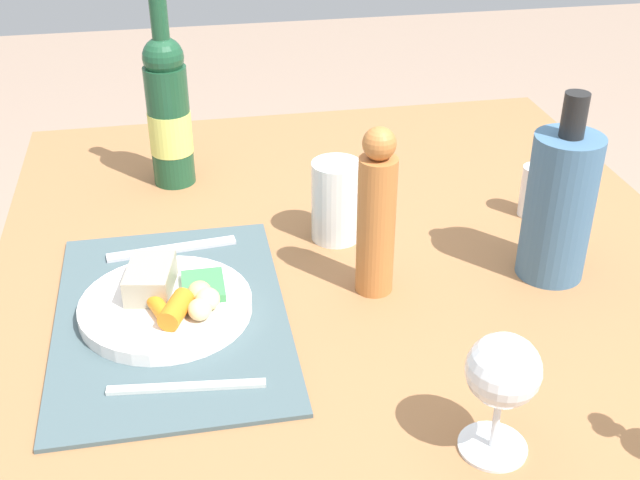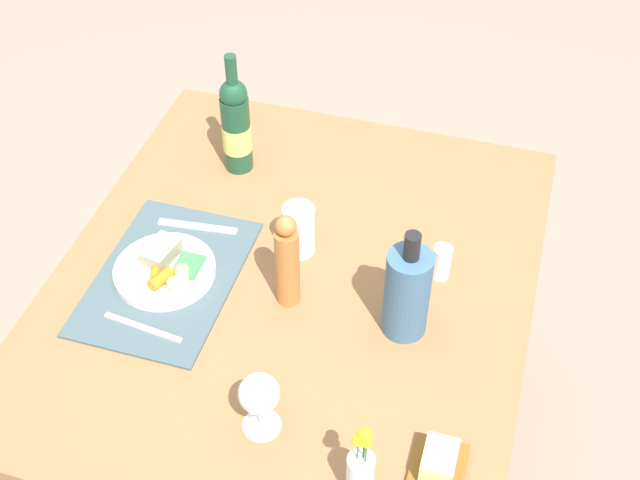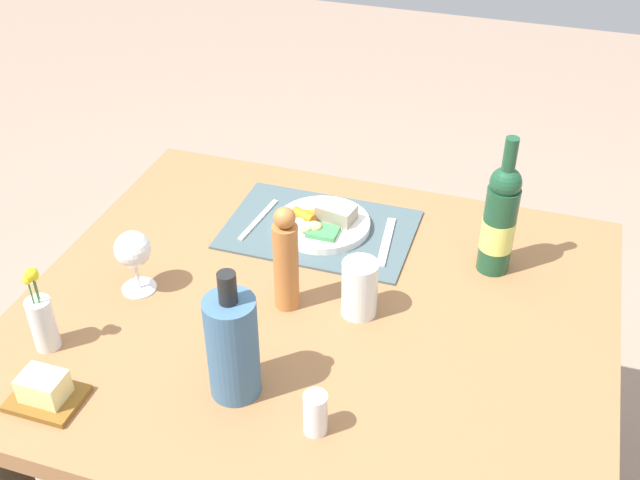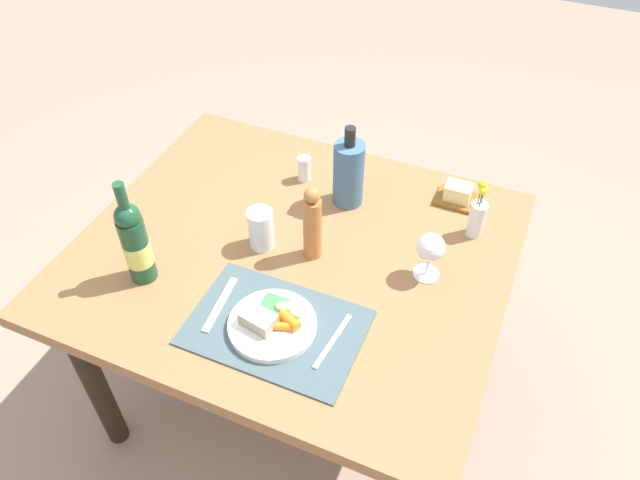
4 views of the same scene
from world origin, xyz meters
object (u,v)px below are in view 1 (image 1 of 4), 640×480
(dinner_plate, at_px, (168,302))
(knife, at_px, (187,387))
(water_tumbler, at_px, (336,206))
(salt_shaker, at_px, (534,191))
(wine_bottle, at_px, (169,112))
(pepper_mill, at_px, (376,216))
(dining_table, at_px, (356,317))
(cooler_bottle, at_px, (559,205))
(wine_glass, at_px, (503,374))
(fork, at_px, (172,249))

(dinner_plate, distance_m, knife, 0.16)
(dinner_plate, height_order, water_tumbler, water_tumbler)
(water_tumbler, height_order, salt_shaker, water_tumbler)
(water_tumbler, bearing_deg, wine_bottle, -135.72)
(pepper_mill, bearing_deg, dining_table, -171.57)
(cooler_bottle, xyz_separation_m, salt_shaker, (-0.17, 0.05, -0.07))
(pepper_mill, height_order, wine_bottle, wine_bottle)
(dinner_plate, relative_size, knife, 1.23)
(salt_shaker, bearing_deg, wine_bottle, -112.23)
(cooler_bottle, xyz_separation_m, wine_glass, (0.32, -0.21, -0.01))
(wine_glass, distance_m, wine_bottle, 0.78)
(fork, bearing_deg, dining_table, 65.95)
(wine_glass, bearing_deg, water_tumbler, -171.06)
(dinner_plate, height_order, knife, dinner_plate)
(dining_table, relative_size, dinner_plate, 5.39)
(cooler_bottle, distance_m, wine_bottle, 0.66)
(water_tumbler, xyz_separation_m, pepper_mill, (0.15, 0.02, 0.06))
(wine_glass, xyz_separation_m, wine_bottle, (-0.72, -0.31, 0.03))
(dinner_plate, xyz_separation_m, fork, (-0.16, 0.01, -0.01))
(cooler_bottle, bearing_deg, salt_shaker, 164.88)
(dinner_plate, bearing_deg, fork, 176.68)
(dining_table, xyz_separation_m, pepper_mill, (0.06, 0.01, 0.21))
(water_tumbler, bearing_deg, dinner_plate, -57.93)
(wine_glass, bearing_deg, dinner_plate, -132.80)
(wine_glass, xyz_separation_m, salt_shaker, (-0.49, 0.25, -0.06))
(dining_table, distance_m, water_tumbler, 0.17)
(wine_glass, bearing_deg, cooler_bottle, 146.79)
(fork, distance_m, wine_glass, 0.58)
(fork, bearing_deg, knife, -4.64)
(fork, height_order, cooler_bottle, cooler_bottle)
(knife, distance_m, salt_shaker, 0.66)
(wine_glass, relative_size, pepper_mill, 0.60)
(water_tumbler, bearing_deg, fork, -89.20)
(salt_shaker, bearing_deg, water_tumbler, -87.70)
(dining_table, distance_m, wine_bottle, 0.47)
(cooler_bottle, height_order, wine_glass, cooler_bottle)
(dinner_plate, relative_size, salt_shaker, 2.68)
(dining_table, distance_m, pepper_mill, 0.22)
(dining_table, height_order, water_tumbler, water_tumbler)
(fork, xyz_separation_m, salt_shaker, (-0.02, 0.58, 0.03))
(fork, bearing_deg, salt_shaker, 85.73)
(pepper_mill, relative_size, salt_shaker, 2.86)
(dining_table, xyz_separation_m, cooler_bottle, (0.07, 0.27, 0.20))
(knife, height_order, wine_glass, wine_glass)
(fork, bearing_deg, dinner_plate, -9.24)
(wine_bottle, bearing_deg, dinner_plate, -3.10)
(dinner_plate, xyz_separation_m, wine_glass, (0.31, 0.33, 0.08))
(dining_table, height_order, dinner_plate, dinner_plate)
(dining_table, xyz_separation_m, wine_bottle, (-0.33, -0.25, 0.22))
(dining_table, height_order, wine_glass, wine_glass)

